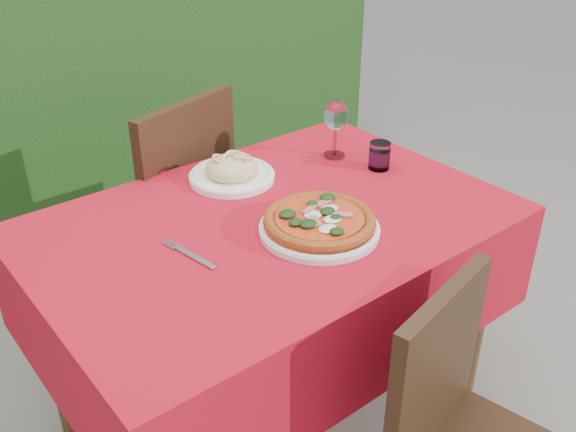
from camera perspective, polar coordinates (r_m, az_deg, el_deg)
ground at (r=2.19m, az=-1.29°, el=-17.40°), size 60.00×60.00×0.00m
hedge at (r=2.97m, az=-20.74°, el=14.44°), size 3.20×0.55×1.78m
dining_table at (r=1.80m, az=-1.50°, el=-4.33°), size 1.26×0.86×0.75m
chair_near at (r=1.57m, az=15.45°, el=-18.05°), size 0.43×0.43×0.81m
chair_far at (r=2.26m, az=-10.38°, el=0.91°), size 0.52×0.52×0.93m
pizza_plate at (r=1.64m, az=2.81°, el=-0.65°), size 0.31×0.31×0.06m
pasta_plate at (r=1.92m, az=-5.02°, el=3.95°), size 0.26×0.26×0.07m
water_glass at (r=1.99m, az=8.13°, el=5.23°), size 0.06×0.06×0.09m
wine_glass at (r=2.03m, az=4.26°, el=8.71°), size 0.08×0.08×0.19m
fork at (r=1.56m, az=-8.28°, el=-3.65°), size 0.06×0.20×0.01m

